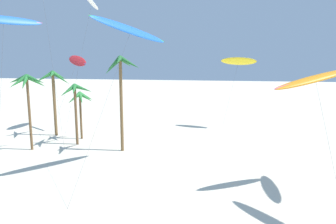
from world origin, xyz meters
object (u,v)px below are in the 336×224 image
at_px(palm_tree_3, 75,93).
at_px(palm_tree_2, 80,99).
at_px(flying_kite_7, 131,30).
at_px(flying_kite_2, 316,79).
at_px(flying_kite_1, 92,3).
at_px(palm_tree_1, 53,83).
at_px(flying_kite_8, 77,61).
at_px(palm_tree_4, 120,74).
at_px(flying_kite_0, 239,61).
at_px(palm_tree_0, 27,86).
at_px(flying_kite_5, 4,20).

bearing_deg(palm_tree_3, palm_tree_2, 104.52).
bearing_deg(flying_kite_7, flying_kite_2, -7.53).
relative_size(flying_kite_1, flying_kite_2, 1.94).
xyz_separation_m(palm_tree_1, flying_kite_1, (3.78, 5.18, 11.23)).
xyz_separation_m(palm_tree_1, flying_kite_8, (1.75, 3.93, 2.99)).
distance_m(flying_kite_1, flying_kite_7, 20.28).
xyz_separation_m(palm_tree_1, flying_kite_2, (29.71, -13.37, 1.80)).
height_order(palm_tree_4, flying_kite_1, flying_kite_1).
bearing_deg(flying_kite_1, flying_kite_0, 10.66).
bearing_deg(flying_kite_1, flying_kite_8, -148.33).
distance_m(palm_tree_4, flying_kite_0, 20.14).
bearing_deg(flying_kite_0, palm_tree_0, -146.23).
xyz_separation_m(palm_tree_0, flying_kite_1, (3.06, 12.21, 10.92)).
xyz_separation_m(palm_tree_3, palm_tree_4, (6.35, -1.77, 2.44)).
bearing_deg(flying_kite_7, palm_tree_2, 134.56).
height_order(palm_tree_4, flying_kite_2, palm_tree_4).
bearing_deg(palm_tree_4, flying_kite_8, 135.02).
xyz_separation_m(flying_kite_2, flying_kite_5, (-28.25, 2.27, 5.22)).
relative_size(palm_tree_3, flying_kite_2, 0.75).
xyz_separation_m(palm_tree_1, flying_kite_5, (1.46, -11.10, 7.02)).
xyz_separation_m(palm_tree_2, flying_kite_7, (9.95, -10.11, 7.78)).
bearing_deg(palm_tree_0, palm_tree_2, 58.29).
xyz_separation_m(palm_tree_0, palm_tree_4, (10.62, 1.38, 1.29)).
bearing_deg(flying_kite_0, palm_tree_2, -153.28).
distance_m(palm_tree_0, palm_tree_4, 10.79).
bearing_deg(palm_tree_4, palm_tree_2, 147.83).
relative_size(palm_tree_2, flying_kite_1, 0.32).
xyz_separation_m(palm_tree_0, palm_tree_3, (4.28, 3.15, -1.15)).
bearing_deg(palm_tree_2, palm_tree_0, -121.71).
distance_m(palm_tree_2, palm_tree_3, 2.95).
height_order(palm_tree_0, flying_kite_7, flying_kite_7).
bearing_deg(flying_kite_7, palm_tree_3, 141.19).
height_order(palm_tree_2, flying_kite_5, flying_kite_5).
height_order(flying_kite_1, flying_kite_2, flying_kite_1).
distance_m(palm_tree_4, flying_kite_5, 12.52).
bearing_deg(palm_tree_0, flying_kite_8, 84.58).
bearing_deg(flying_kite_5, flying_kite_7, -1.03).
bearing_deg(palm_tree_0, palm_tree_3, 36.38).
distance_m(flying_kite_2, flying_kite_7, 16.11).
xyz_separation_m(palm_tree_0, palm_tree_1, (-0.71, 7.03, -0.31)).
distance_m(palm_tree_0, flying_kite_8, 11.33).
distance_m(palm_tree_3, flying_kite_8, 9.28).
height_order(palm_tree_1, flying_kite_1, flying_kite_1).
height_order(palm_tree_1, flying_kite_7, flying_kite_7).
height_order(palm_tree_3, flying_kite_8, flying_kite_8).
bearing_deg(palm_tree_4, palm_tree_1, 153.52).
bearing_deg(flying_kite_5, flying_kite_8, 88.90).
relative_size(palm_tree_3, palm_tree_4, 0.69).
xyz_separation_m(palm_tree_3, flying_kite_5, (-3.53, -7.22, 7.87)).
bearing_deg(flying_kite_7, palm_tree_0, 162.38).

